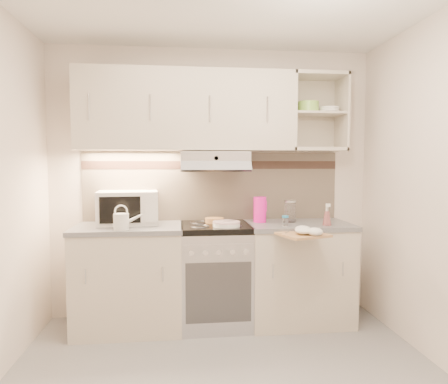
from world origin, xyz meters
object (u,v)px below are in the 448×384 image
Objects in this scene: glass_jar at (290,211)px; spray_bottle at (327,216)px; microwave at (128,207)px; pink_pitcher at (260,209)px; watering_can at (122,221)px; plate_stack at (226,224)px; electric_range at (215,274)px; cutting_board at (303,235)px.

spray_bottle is at bearing -41.78° from glass_jar.
pink_pitcher is at bearing -6.80° from microwave.
glass_jar is at bearing -7.17° from microwave.
plate_stack is at bearing -2.02° from watering_can.
microwave is 2.28× the size of watering_can.
electric_range is 0.98m from microwave.
pink_pitcher is (1.18, -0.03, -0.03)m from microwave.
pink_pitcher is 1.16× the size of spray_bottle.
glass_jar is (1.46, -0.05, -0.04)m from microwave.
spray_bottle is (1.72, -0.28, -0.07)m from microwave.
plate_stack is 0.87m from spray_bottle.
microwave reaches higher than pink_pitcher.
spray_bottle is (0.95, -0.17, 0.53)m from electric_range.
watering_can is at bearing 174.92° from pink_pitcher.
microwave reaches higher than watering_can.
spray_bottle is at bearing -44.24° from pink_pitcher.
microwave is 1.54m from cutting_board.
glass_jar is 0.99× the size of spray_bottle.
electric_range is 0.50m from plate_stack.
cutting_board is at bearing -26.61° from plate_stack.
spray_bottle reaches higher than plate_stack.
cutting_board is at bearing -32.85° from electric_range.
microwave is at bearing 163.49° from plate_stack.
plate_stack is 0.65m from cutting_board.
plate_stack is 0.41m from pink_pitcher.
microwave is 2.35× the size of pink_pitcher.
spray_bottle reaches higher than glass_jar.
watering_can reaches higher than electric_range.
plate_stack is at bearing -21.73° from microwave.
electric_range is at bearing -13.77° from microwave.
microwave is at bearing 81.98° from watering_can.
pink_pitcher reaches higher than cutting_board.
electric_range is 3.86× the size of plate_stack.
pink_pitcher is at bearing 6.75° from watering_can.
microwave reaches higher than spray_bottle.
watering_can reaches higher than plate_stack.
pink_pitcher is at bearing 176.47° from glass_jar.
watering_can is 1.23m from pink_pitcher.
cutting_board is (0.25, -0.51, -0.15)m from pink_pitcher.
glass_jar reaches higher than plate_stack.
electric_range is at bearing 121.07° from plate_stack.
electric_range is 0.89m from glass_jar.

